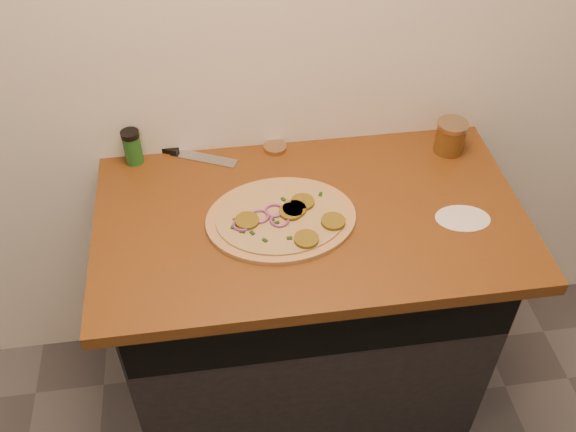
{
  "coord_description": "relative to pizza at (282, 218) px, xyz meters",
  "views": [
    {
      "loc": [
        -0.24,
        0.14,
        2.13
      ],
      "look_at": [
        -0.07,
        1.36,
        0.95
      ],
      "focal_mm": 40.0,
      "sensor_mm": 36.0,
      "label": 1
    }
  ],
  "objects": [
    {
      "name": "cabinet",
      "position": [
        0.08,
        0.05,
        -0.48
      ],
      "size": [
        1.1,
        0.6,
        0.86
      ],
      "primitive_type": "cube",
      "color": "black",
      "rests_on": "ground"
    },
    {
      "name": "countertop",
      "position": [
        0.08,
        0.02,
        -0.03
      ],
      "size": [
        1.2,
        0.7,
        0.04
      ],
      "primitive_type": "cube",
      "color": "brown",
      "rests_on": "cabinet"
    },
    {
      "name": "pizza",
      "position": [
        0.0,
        0.0,
        0.0
      ],
      "size": [
        0.43,
        0.43,
        0.03
      ],
      "color": "tan",
      "rests_on": "countertop"
    },
    {
      "name": "chefs_knife",
      "position": [
        -0.27,
        0.34,
        -0.0
      ],
      "size": [
        0.29,
        0.16,
        0.02
      ],
      "color": "#B7BAC1",
      "rests_on": "countertop"
    },
    {
      "name": "mason_jar_lid",
      "position": [
        0.02,
        0.32,
        -0.0
      ],
      "size": [
        0.09,
        0.09,
        0.02
      ],
      "primitive_type": "cylinder",
      "rotation": [
        0.0,
        0.0,
        0.3
      ],
      "color": "tan",
      "rests_on": "countertop"
    },
    {
      "name": "salsa_jar",
      "position": [
        0.55,
        0.24,
        0.04
      ],
      "size": [
        0.09,
        0.09,
        0.1
      ],
      "color": "maroon",
      "rests_on": "countertop"
    },
    {
      "name": "spice_shaker",
      "position": [
        -0.41,
        0.32,
        0.05
      ],
      "size": [
        0.06,
        0.06,
        0.11
      ],
      "color": "#1C581F",
      "rests_on": "countertop"
    },
    {
      "name": "flour_spill",
      "position": [
        0.5,
        -0.06,
        -0.01
      ],
      "size": [
        0.17,
        0.17,
        0.0
      ],
      "primitive_type": "cylinder",
      "rotation": [
        0.0,
        0.0,
        -0.13
      ],
      "color": "silver",
      "rests_on": "countertop"
    }
  ]
}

